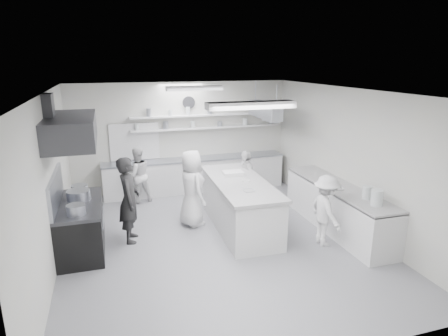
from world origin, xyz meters
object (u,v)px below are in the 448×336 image
object	(u,v)px
back_counter	(196,175)
cook_stove	(129,200)
cook_back	(137,175)
stove	(81,228)
right_counter	(337,208)
prep_island	(240,205)

from	to	relation	value
back_counter	cook_stove	size ratio (longest dim) A/B	2.86
cook_back	stove	bearing A→B (deg)	46.50
cook_stove	right_counter	bearing A→B (deg)	-92.75
stove	cook_stove	bearing A→B (deg)	7.67
stove	cook_back	xyz separation A→B (m)	(1.27, 2.34, 0.28)
back_counter	cook_stove	distance (m)	3.35
right_counter	cook_back	size ratio (longest dim) A/B	2.26
back_counter	cook_stove	xyz separation A→B (m)	(-1.97, -2.67, 0.41)
stove	cook_back	size ratio (longest dim) A/B	1.23
right_counter	back_counter	bearing A→B (deg)	124.65
cook_stove	cook_back	world-z (taller)	cook_stove
stove	back_counter	distance (m)	4.03
stove	prep_island	size ratio (longest dim) A/B	0.65
cook_stove	prep_island	bearing A→B (deg)	-84.23
stove	cook_stove	distance (m)	1.03
back_counter	prep_island	distance (m)	2.74
cook_back	right_counter	bearing A→B (deg)	128.60
prep_island	cook_stove	distance (m)	2.35
cook_stove	stove	bearing A→B (deg)	104.47
stove	back_counter	world-z (taller)	back_counter
cook_back	back_counter	bearing A→B (deg)	-179.11
cook_stove	cook_back	distance (m)	2.24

